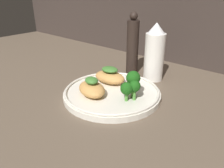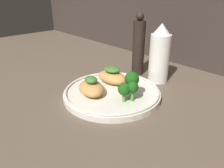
{
  "view_description": "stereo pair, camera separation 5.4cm",
  "coord_description": "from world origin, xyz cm",
  "px_view_note": "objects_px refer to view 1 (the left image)",
  "views": [
    {
      "loc": [
        32.05,
        -37.14,
        25.76
      ],
      "look_at": [
        0.0,
        0.0,
        3.4
      ],
      "focal_mm": 35.0,
      "sensor_mm": 36.0,
      "label": 1
    },
    {
      "loc": [
        35.93,
        -33.41,
        25.76
      ],
      "look_at": [
        0.0,
        0.0,
        3.4
      ],
      "focal_mm": 35.0,
      "sensor_mm": 36.0,
      "label": 2
    }
  ],
  "objects_px": {
    "plate": "(112,93)",
    "pepper_grinder": "(133,46)",
    "sauce_bottle": "(154,53)",
    "broccoli_bunch": "(131,84)"
  },
  "relations": [
    {
      "from": "plate",
      "to": "broccoli_bunch",
      "type": "distance_m",
      "value": 0.07
    },
    {
      "from": "plate",
      "to": "broccoli_bunch",
      "type": "relative_size",
      "value": 3.74
    },
    {
      "from": "plate",
      "to": "pepper_grinder",
      "type": "bearing_deg",
      "value": 109.81
    },
    {
      "from": "broccoli_bunch",
      "to": "sauce_bottle",
      "type": "height_order",
      "value": "sauce_bottle"
    },
    {
      "from": "plate",
      "to": "sauce_bottle",
      "type": "bearing_deg",
      "value": 83.72
    },
    {
      "from": "sauce_bottle",
      "to": "pepper_grinder",
      "type": "bearing_deg",
      "value": -180.0
    },
    {
      "from": "plate",
      "to": "pepper_grinder",
      "type": "distance_m",
      "value": 0.19
    },
    {
      "from": "plate",
      "to": "pepper_grinder",
      "type": "height_order",
      "value": "pepper_grinder"
    },
    {
      "from": "sauce_bottle",
      "to": "pepper_grinder",
      "type": "distance_m",
      "value": 0.08
    },
    {
      "from": "plate",
      "to": "sauce_bottle",
      "type": "height_order",
      "value": "sauce_bottle"
    }
  ]
}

